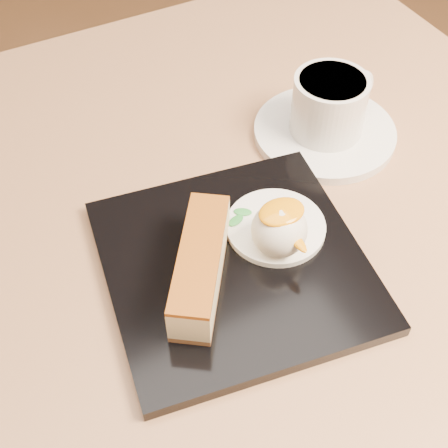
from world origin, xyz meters
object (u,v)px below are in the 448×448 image
ice_cream_scoop (279,230)px  table (232,331)px  dessert_plate (235,265)px  coffee_cup (330,103)px  saucer (325,132)px  cheesecake (200,266)px

ice_cream_scoop → table: bearing=127.4°
dessert_plate → coffee_cup: size_ratio=2.16×
ice_cream_scoop → saucer: ice_cream_scoop is taller
ice_cream_scoop → cheesecake: bearing=180.0°
coffee_cup → dessert_plate: bearing=-157.3°
dessert_plate → cheesecake: (-0.03, -0.00, 0.03)m
table → ice_cream_scoop: size_ratio=16.44×
dessert_plate → saucer: 0.20m
cheesecake → ice_cream_scoop: 0.08m
table → ice_cream_scoop: (0.03, -0.03, 0.19)m
saucer → ice_cream_scoop: bearing=-137.8°
table → saucer: size_ratio=5.33×
saucer → dessert_plate: bearing=-146.4°
table → cheesecake: cheesecake is taller
cheesecake → coffee_cup: size_ratio=1.20×
ice_cream_scoop → dessert_plate: bearing=172.9°
coffee_cup → ice_cream_scoop: bearing=-148.7°
coffee_cup → table: bearing=-162.3°
cheesecake → ice_cream_scoop: bearing=-55.2°
cheesecake → coffee_cup: 0.24m
dessert_plate → cheesecake: bearing=-171.9°
saucer → cheesecake: bearing=-150.1°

